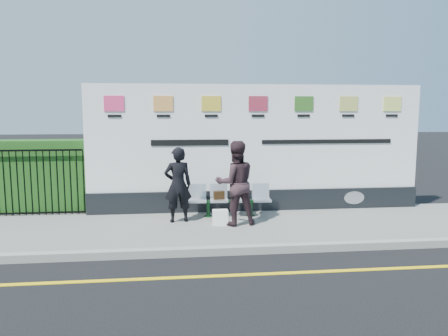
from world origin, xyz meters
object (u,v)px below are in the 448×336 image
billboard (257,156)px  woman_left (178,185)px  bench (230,208)px  woman_right (235,183)px

billboard → woman_left: bearing=-153.5°
bench → woman_right: 0.99m
bench → woman_left: 1.36m
bench → woman_left: (-1.16, -0.35, 0.61)m
billboard → bench: 1.45m
woman_left → woman_right: (1.20, -0.36, 0.07)m
billboard → bench: billboard is taller
bench → woman_right: woman_right is taller
billboard → woman_left: 2.17m
billboard → woman_left: billboard is taller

